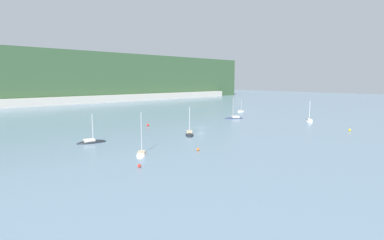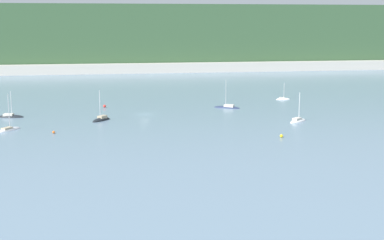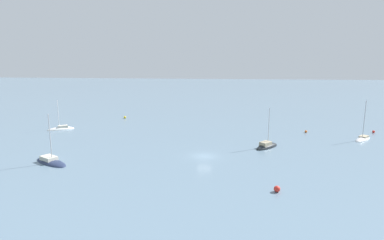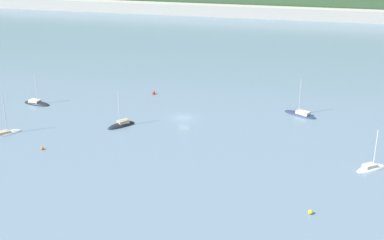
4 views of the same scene
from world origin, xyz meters
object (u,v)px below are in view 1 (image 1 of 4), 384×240
sailboat_2 (309,122)px  sailboat_4 (234,118)px  mooring_buoy_1 (198,149)px  sailboat_3 (91,142)px  mooring_buoy_0 (148,125)px  sailboat_1 (142,154)px  mooring_buoy_2 (350,130)px  sailboat_5 (241,112)px  mooring_buoy_3 (139,166)px  sailboat_0 (189,135)px

sailboat_2 → sailboat_4: (-13.40, 25.13, 0.02)m
mooring_buoy_1 → sailboat_3: bearing=119.7°
mooring_buoy_0 → mooring_buoy_1: (-11.99, -37.17, -0.12)m
sailboat_1 → sailboat_4: sailboat_1 is taller
mooring_buoy_1 → mooring_buoy_2: mooring_buoy_2 is taller
sailboat_5 → mooring_buoy_3: sailboat_5 is taller
sailboat_0 → sailboat_1: bearing=-27.1°
sailboat_3 → sailboat_0: bearing=-9.0°
sailboat_0 → sailboat_2: bearing=118.5°
sailboat_1 → mooring_buoy_1: size_ratio=15.60×
sailboat_3 → mooring_buoy_2: sailboat_3 is taller
sailboat_0 → sailboat_4: sailboat_4 is taller
mooring_buoy_1 → mooring_buoy_3: size_ratio=0.94×
sailboat_2 → sailboat_3: 78.60m
mooring_buoy_0 → sailboat_0: bearing=-92.4°
sailboat_3 → sailboat_5: (85.56, 20.45, -0.00)m
mooring_buoy_3 → sailboat_5: bearing=27.8°
mooring_buoy_0 → mooring_buoy_3: mooring_buoy_0 is taller
sailboat_2 → mooring_buoy_3: 79.37m
sailboat_5 → mooring_buoy_3: 99.89m
sailboat_4 → sailboat_5: sailboat_4 is taller
sailboat_1 → mooring_buoy_2: sailboat_1 is taller
sailboat_3 → mooring_buoy_2: 75.37m
sailboat_5 → sailboat_2: bearing=-102.3°
sailboat_1 → mooring_buoy_1: (11.14, -5.47, 0.22)m
mooring_buoy_0 → mooring_buoy_3: 48.50m
sailboat_1 → sailboat_3: 18.82m
sailboat_5 → mooring_buoy_0: 60.27m
sailboat_0 → sailboat_4: size_ratio=0.98×
sailboat_4 → mooring_buoy_3: sailboat_4 is taller
sailboat_3 → mooring_buoy_2: bearing=-18.5°
sailboat_0 → sailboat_2: (51.44, -10.00, -0.02)m
sailboat_0 → sailboat_2: size_ratio=1.07×
sailboat_2 → mooring_buoy_3: size_ratio=12.92×
sailboat_4 → mooring_buoy_2: size_ratio=12.54×
sailboat_1 → mooring_buoy_2: size_ratio=13.12×
sailboat_1 → sailboat_5: sailboat_1 is taller
sailboat_4 → sailboat_5: bearing=-119.3°
mooring_buoy_2 → sailboat_5: bearing=70.9°
sailboat_1 → mooring_buoy_3: 9.26m
mooring_buoy_3 → mooring_buoy_2: bearing=-9.1°
sailboat_1 → mooring_buoy_0: (23.13, 31.70, 0.34)m
sailboat_4 → mooring_buoy_0: bearing=17.8°
sailboat_3 → sailboat_4: 63.16m
mooring_buoy_3 → mooring_buoy_1: bearing=7.1°
mooring_buoy_2 → mooring_buoy_3: mooring_buoy_2 is taller
sailboat_0 → sailboat_5: size_ratio=1.45×
sailboat_1 → sailboat_2: bearing=-51.5°
sailboat_3 → mooring_buoy_0: (25.75, 13.07, 0.34)m
sailboat_0 → sailboat_1: 24.20m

